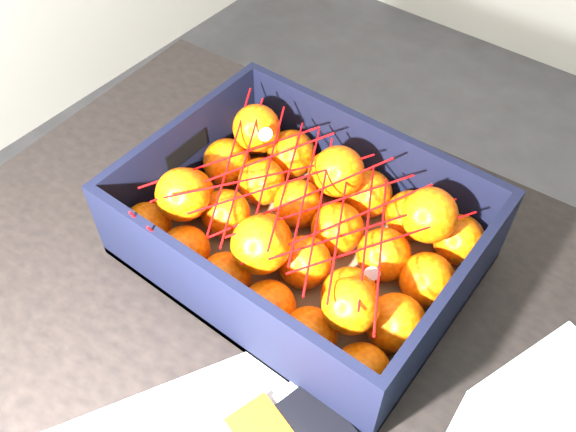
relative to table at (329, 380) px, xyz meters
The scene contains 4 objects.
table is the anchor object (origin of this frame).
produce_crate 0.20m from the table, 142.53° to the left, with size 0.44×0.33×0.13m.
clementine_heap 0.21m from the table, 141.88° to the left, with size 0.42×0.31×0.13m.
mesh_net 0.26m from the table, 146.09° to the left, with size 0.36×0.29×0.09m.
Camera 1 is at (-0.04, -0.47, 1.43)m, focal length 37.89 mm.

